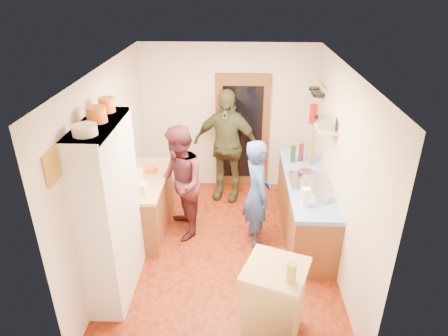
# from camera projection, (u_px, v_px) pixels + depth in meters

# --- Properties ---
(floor) EXTENTS (3.00, 4.00, 0.02)m
(floor) POSITION_uv_depth(u_px,v_px,m) (224.00, 249.00, 5.81)
(floor) COLOR maroon
(floor) RESTS_ON ground
(ceiling) EXTENTS (3.00, 4.00, 0.02)m
(ceiling) POSITION_uv_depth(u_px,v_px,m) (224.00, 68.00, 4.65)
(ceiling) COLOR silver
(ceiling) RESTS_ON ground
(wall_back) EXTENTS (3.00, 0.02, 2.60)m
(wall_back) POSITION_uv_depth(u_px,v_px,m) (228.00, 118.00, 7.03)
(wall_back) COLOR beige
(wall_back) RESTS_ON ground
(wall_front) EXTENTS (3.00, 0.02, 2.60)m
(wall_front) POSITION_uv_depth(u_px,v_px,m) (215.00, 272.00, 3.42)
(wall_front) COLOR beige
(wall_front) RESTS_ON ground
(wall_left) EXTENTS (0.02, 4.00, 2.60)m
(wall_left) POSITION_uv_depth(u_px,v_px,m) (110.00, 167.00, 5.28)
(wall_left) COLOR beige
(wall_left) RESTS_ON ground
(wall_right) EXTENTS (0.02, 4.00, 2.60)m
(wall_right) POSITION_uv_depth(u_px,v_px,m) (340.00, 170.00, 5.18)
(wall_right) COLOR beige
(wall_right) RESTS_ON ground
(door_frame) EXTENTS (0.95, 0.06, 2.10)m
(door_frame) POSITION_uv_depth(u_px,v_px,m) (242.00, 133.00, 7.10)
(door_frame) COLOR brown
(door_frame) RESTS_ON ground
(door_glass) EXTENTS (0.70, 0.02, 1.70)m
(door_glass) POSITION_uv_depth(u_px,v_px,m) (242.00, 133.00, 7.07)
(door_glass) COLOR black
(door_glass) RESTS_ON door_frame
(hutch_body) EXTENTS (0.40, 1.20, 2.20)m
(hutch_body) POSITION_uv_depth(u_px,v_px,m) (110.00, 212.00, 4.64)
(hutch_body) COLOR silver
(hutch_body) RESTS_ON ground
(hutch_top_shelf) EXTENTS (0.40, 1.14, 0.04)m
(hutch_top_shelf) POSITION_uv_depth(u_px,v_px,m) (97.00, 125.00, 4.17)
(hutch_top_shelf) COLOR silver
(hutch_top_shelf) RESTS_ON hutch_body
(plate_stack) EXTENTS (0.24, 0.24, 0.10)m
(plate_stack) POSITION_uv_depth(u_px,v_px,m) (85.00, 130.00, 3.83)
(plate_stack) COLOR white
(plate_stack) RESTS_ON hutch_top_shelf
(orange_pot_a) EXTENTS (0.21, 0.21, 0.17)m
(orange_pot_a) POSITION_uv_depth(u_px,v_px,m) (97.00, 114.00, 4.15)
(orange_pot_a) COLOR orange
(orange_pot_a) RESTS_ON hutch_top_shelf
(orange_pot_b) EXTENTS (0.18, 0.18, 0.16)m
(orange_pot_b) POSITION_uv_depth(u_px,v_px,m) (107.00, 105.00, 4.46)
(orange_pot_b) COLOR orange
(orange_pot_b) RESTS_ON hutch_top_shelf
(left_counter_base) EXTENTS (0.60, 1.40, 0.85)m
(left_counter_base) POSITION_uv_depth(u_px,v_px,m) (146.00, 206.00, 6.06)
(left_counter_base) COLOR brown
(left_counter_base) RESTS_ON ground
(left_counter_top) EXTENTS (0.64, 1.44, 0.05)m
(left_counter_top) POSITION_uv_depth(u_px,v_px,m) (144.00, 180.00, 5.86)
(left_counter_top) COLOR tan
(left_counter_top) RESTS_ON left_counter_base
(toaster) EXTENTS (0.24, 0.18, 0.17)m
(toaster) POSITION_uv_depth(u_px,v_px,m) (139.00, 189.00, 5.38)
(toaster) COLOR white
(toaster) RESTS_ON left_counter_top
(kettle) EXTENTS (0.17, 0.17, 0.17)m
(kettle) POSITION_uv_depth(u_px,v_px,m) (138.00, 176.00, 5.73)
(kettle) COLOR white
(kettle) RESTS_ON left_counter_top
(orange_bowl) EXTENTS (0.21, 0.21, 0.08)m
(orange_bowl) POSITION_uv_depth(u_px,v_px,m) (152.00, 169.00, 6.01)
(orange_bowl) COLOR orange
(orange_bowl) RESTS_ON left_counter_top
(chopping_board) EXTENTS (0.35, 0.29, 0.02)m
(chopping_board) POSITION_uv_depth(u_px,v_px,m) (153.00, 161.00, 6.35)
(chopping_board) COLOR tan
(chopping_board) RESTS_ON left_counter_top
(right_counter_base) EXTENTS (0.60, 2.20, 0.84)m
(right_counter_base) POSITION_uv_depth(u_px,v_px,m) (305.00, 207.00, 6.02)
(right_counter_base) COLOR brown
(right_counter_base) RESTS_ON ground
(right_counter_top) EXTENTS (0.62, 2.22, 0.06)m
(right_counter_top) POSITION_uv_depth(u_px,v_px,m) (307.00, 181.00, 5.83)
(right_counter_top) COLOR #074BBF
(right_counter_top) RESTS_ON right_counter_base
(hob) EXTENTS (0.55, 0.58, 0.04)m
(hob) POSITION_uv_depth(u_px,v_px,m) (309.00, 181.00, 5.72)
(hob) COLOR silver
(hob) RESTS_ON right_counter_top
(pot_on_hob) EXTENTS (0.22, 0.22, 0.14)m
(pot_on_hob) POSITION_uv_depth(u_px,v_px,m) (306.00, 176.00, 5.67)
(pot_on_hob) COLOR silver
(pot_on_hob) RESTS_ON hob
(bottle_a) EXTENTS (0.09, 0.09, 0.28)m
(bottle_a) POSITION_uv_depth(u_px,v_px,m) (293.00, 154.00, 6.29)
(bottle_a) COLOR #143F14
(bottle_a) RESTS_ON right_counter_top
(bottle_b) EXTENTS (0.08, 0.08, 0.29)m
(bottle_b) POSITION_uv_depth(u_px,v_px,m) (301.00, 153.00, 6.32)
(bottle_b) COLOR #591419
(bottle_b) RESTS_ON right_counter_top
(bottle_c) EXTENTS (0.10, 0.10, 0.31)m
(bottle_c) POSITION_uv_depth(u_px,v_px,m) (310.00, 155.00, 6.23)
(bottle_c) COLOR olive
(bottle_c) RESTS_ON right_counter_top
(paper_towel) EXTENTS (0.15, 0.15, 0.26)m
(paper_towel) POSITION_uv_depth(u_px,v_px,m) (305.00, 197.00, 5.09)
(paper_towel) COLOR white
(paper_towel) RESTS_ON right_counter_top
(mixing_bowl) EXTENTS (0.27, 0.27, 0.09)m
(mixing_bowl) POSITION_uv_depth(u_px,v_px,m) (322.00, 197.00, 5.27)
(mixing_bowl) COLOR silver
(mixing_bowl) RESTS_ON right_counter_top
(island_base) EXTENTS (0.71, 0.71, 0.86)m
(island_base) POSITION_uv_depth(u_px,v_px,m) (273.00, 303.00, 4.27)
(island_base) COLOR tan
(island_base) RESTS_ON ground
(island_top) EXTENTS (0.80, 0.80, 0.05)m
(island_top) POSITION_uv_depth(u_px,v_px,m) (276.00, 270.00, 4.07)
(island_top) COLOR tan
(island_top) RESTS_ON island_base
(cutting_board) EXTENTS (0.43, 0.38, 0.02)m
(cutting_board) POSITION_uv_depth(u_px,v_px,m) (273.00, 265.00, 4.12)
(cutting_board) COLOR white
(cutting_board) RESTS_ON island_top
(oil_jar) EXTENTS (0.13, 0.13, 0.20)m
(oil_jar) POSITION_uv_depth(u_px,v_px,m) (291.00, 272.00, 3.85)
(oil_jar) COLOR #AD9E2D
(oil_jar) RESTS_ON island_top
(pan_rail) EXTENTS (0.02, 0.65, 0.02)m
(pan_rail) POSITION_uv_depth(u_px,v_px,m) (321.00, 84.00, 6.22)
(pan_rail) COLOR silver
(pan_rail) RESTS_ON wall_right
(pan_hang_a) EXTENTS (0.18, 0.18, 0.05)m
(pan_hang_a) POSITION_uv_depth(u_px,v_px,m) (318.00, 95.00, 6.12)
(pan_hang_a) COLOR black
(pan_hang_a) RESTS_ON pan_rail
(pan_hang_b) EXTENTS (0.16, 0.16, 0.05)m
(pan_hang_b) POSITION_uv_depth(u_px,v_px,m) (316.00, 93.00, 6.31)
(pan_hang_b) COLOR black
(pan_hang_b) RESTS_ON pan_rail
(pan_hang_c) EXTENTS (0.17, 0.17, 0.05)m
(pan_hang_c) POSITION_uv_depth(u_px,v_px,m) (314.00, 89.00, 6.48)
(pan_hang_c) COLOR black
(pan_hang_c) RESTS_ON pan_rail
(wall_shelf) EXTENTS (0.26, 0.42, 0.03)m
(wall_shelf) POSITION_uv_depth(u_px,v_px,m) (326.00, 129.00, 5.41)
(wall_shelf) COLOR tan
(wall_shelf) RESTS_ON wall_right
(radio) EXTENTS (0.28, 0.34, 0.15)m
(radio) POSITION_uv_depth(u_px,v_px,m) (327.00, 123.00, 5.37)
(radio) COLOR silver
(radio) RESTS_ON wall_shelf
(ext_bracket) EXTENTS (0.06, 0.10, 0.04)m
(ext_bracket) POSITION_uv_depth(u_px,v_px,m) (316.00, 117.00, 6.64)
(ext_bracket) COLOR black
(ext_bracket) RESTS_ON wall_right
(fire_extinguisher) EXTENTS (0.11, 0.11, 0.32)m
(fire_extinguisher) POSITION_uv_depth(u_px,v_px,m) (313.00, 114.00, 6.62)
(fire_extinguisher) COLOR red
(fire_extinguisher) RESTS_ON wall_right
(picture_frame) EXTENTS (0.03, 0.25, 0.30)m
(picture_frame) POSITION_uv_depth(u_px,v_px,m) (52.00, 167.00, 3.56)
(picture_frame) COLOR gold
(picture_frame) RESTS_ON wall_left
(person_hob) EXTENTS (0.52, 0.67, 1.61)m
(person_hob) POSITION_uv_depth(u_px,v_px,m) (259.00, 194.00, 5.61)
(person_hob) COLOR #2C4A8C
(person_hob) RESTS_ON ground
(person_left) EXTENTS (0.87, 0.99, 1.73)m
(person_left) POSITION_uv_depth(u_px,v_px,m) (181.00, 182.00, 5.82)
(person_left) COLOR #491D24
(person_left) RESTS_ON ground
(person_back) EXTENTS (1.23, 0.77, 1.96)m
(person_back) POSITION_uv_depth(u_px,v_px,m) (227.00, 146.00, 6.73)
(person_back) COLOR #383921
(person_back) RESTS_ON ground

